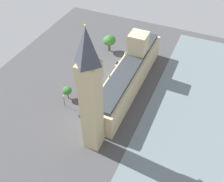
# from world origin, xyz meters

# --- Properties ---
(ground_plane) EXTENTS (143.18, 143.18, 0.00)m
(ground_plane) POSITION_xyz_m (0.00, 0.00, 0.00)
(ground_plane) COLOR #424244
(river_thames) EXTENTS (40.56, 128.86, 0.25)m
(river_thames) POSITION_xyz_m (-36.31, 0.00, 0.12)
(river_thames) COLOR slate
(river_thames) RESTS_ON ground
(parliament_building) EXTENTS (12.90, 70.04, 25.56)m
(parliament_building) POSITION_xyz_m (-1.99, -1.80, 7.92)
(parliament_building) COLOR #CCBA8E
(parliament_building) RESTS_ON ground
(clock_tower) EXTENTS (7.65, 7.65, 57.29)m
(clock_tower) POSITION_xyz_m (-2.00, 39.79, 29.63)
(clock_tower) COLOR tan
(clock_tower) RESTS_ON ground
(car_white_kerbside) EXTENTS (2.07, 4.76, 1.74)m
(car_white_kerbside) POSITION_xyz_m (10.46, -15.73, 0.89)
(car_white_kerbside) COLOR silver
(car_white_kerbside) RESTS_ON ground
(car_blue_far_end) EXTENTS (1.97, 4.85, 1.74)m
(car_blue_far_end) POSITION_xyz_m (9.33, 4.44, 0.89)
(car_blue_far_end) COLOR navy
(car_blue_far_end) RESTS_ON ground
(double_decker_bus_trailing) EXTENTS (2.88, 10.57, 4.75)m
(double_decker_bus_trailing) POSITION_xyz_m (13.17, 15.43, 2.63)
(double_decker_bus_trailing) COLOR red
(double_decker_bus_trailing) RESTS_ON ground
(car_dark_green_opposite_hall) EXTENTS (1.94, 4.61, 1.74)m
(car_dark_green_opposite_hall) POSITION_xyz_m (10.62, 27.02, 0.89)
(car_dark_green_opposite_hall) COLOR #19472D
(car_dark_green_opposite_hall) RESTS_ON ground
(pedestrian_corner) EXTENTS (0.60, 0.49, 1.64)m
(pedestrian_corner) POSITION_xyz_m (8.41, -11.91, 0.74)
(pedestrian_corner) COLOR black
(pedestrian_corner) RESTS_ON ground
(pedestrian_by_river_gate) EXTENTS (0.63, 0.62, 1.50)m
(pedestrian_by_river_gate) POSITION_xyz_m (8.21, 2.14, 0.67)
(pedestrian_by_river_gate) COLOR maroon
(pedestrian_by_river_gate) RESTS_ON ground
(plane_tree_midblock) EXTENTS (7.12, 7.12, 10.61)m
(plane_tree_midblock) POSITION_xyz_m (20.77, -27.53, 7.56)
(plane_tree_midblock) COLOR brown
(plane_tree_midblock) RESTS_ON ground
(plane_tree_leading) EXTENTS (7.04, 7.04, 10.43)m
(plane_tree_leading) POSITION_xyz_m (21.21, -27.03, 7.41)
(plane_tree_leading) COLOR brown
(plane_tree_leading) RESTS_ON ground
(plane_tree_under_trees) EXTENTS (4.73, 4.73, 7.32)m
(plane_tree_under_trees) POSITION_xyz_m (22.70, 20.17, 5.27)
(plane_tree_under_trees) COLOR brown
(plane_tree_under_trees) RESTS_ON ground
(street_lamp_near_tower) EXTENTS (0.56, 0.56, 6.99)m
(street_lamp_near_tower) POSITION_xyz_m (21.45, 25.53, 4.81)
(street_lamp_near_tower) COLOR black
(street_lamp_near_tower) RESTS_ON ground
(street_lamp_slot_10) EXTENTS (0.56, 0.56, 6.62)m
(street_lamp_slot_10) POSITION_xyz_m (21.72, -27.32, 4.59)
(street_lamp_slot_10) COLOR black
(street_lamp_slot_10) RESTS_ON ground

